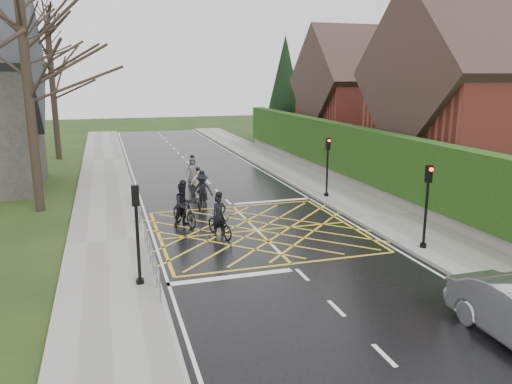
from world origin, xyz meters
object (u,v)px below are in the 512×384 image
cyclist_back (184,209)px  cyclist_lead (193,174)px  cyclist_rear (220,222)px  cyclist_front (198,187)px  cyclist_mid (202,194)px

cyclist_back → cyclist_lead: 8.40m
cyclist_rear → cyclist_back: cyclist_back is taller
cyclist_rear → cyclist_front: cyclist_rear is taller
cyclist_back → cyclist_lead: (1.82, 8.20, -0.15)m
cyclist_rear → cyclist_lead: bearing=70.7°
cyclist_rear → cyclist_back: 2.20m
cyclist_mid → cyclist_front: size_ratio=1.16×
cyclist_rear → cyclist_back: bearing=105.9°
cyclist_back → cyclist_mid: cyclist_back is taller
cyclist_rear → cyclist_back: (-1.14, 1.87, 0.16)m
cyclist_mid → cyclist_back: bearing=-92.9°
cyclist_back → cyclist_front: (1.51, 4.74, -0.15)m
cyclist_back → cyclist_mid: 3.19m
cyclist_lead → cyclist_rear: bearing=-94.0°
cyclist_rear → cyclist_mid: bearing=71.8°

